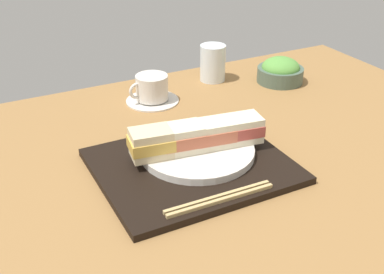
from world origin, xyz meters
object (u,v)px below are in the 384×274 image
coffee_cup (153,90)px  sandwich_inner_near (182,138)px  drinking_glass (213,63)px  sandwich_inner_far (212,134)px  salad_bowl (280,71)px  chopsticks_pair (220,199)px  sandwich_nearmost (151,143)px  sandwich_farmost (241,129)px  sandwich_plate (197,151)px

coffee_cup → sandwich_inner_near: bearing=-102.7°
sandwich_inner_near → drinking_glass: size_ratio=0.91×
sandwich_inner_far → coffee_cup: size_ratio=0.65×
salad_bowl → chopsticks_pair: bearing=-135.9°
sandwich_inner_near → drinking_glass: (27.52, 36.56, -0.68)cm
sandwich_nearmost → coffee_cup: bearing=66.1°
salad_bowl → drinking_glass: bearing=148.5°
sandwich_farmost → salad_bowl: bearing=42.6°
sandwich_inner_near → drinking_glass: 45.76cm
chopsticks_pair → sandwich_inner_far: bearing=65.2°
chopsticks_pair → sandwich_plate: bearing=76.0°
sandwich_inner_far → sandwich_farmost: size_ratio=1.00×
salad_bowl → chopsticks_pair: (-44.39, -43.00, -1.28)cm
sandwich_inner_near → sandwich_inner_far: 6.39cm
sandwich_farmost → coffee_cup: sandwich_farmost is taller
coffee_cup → drinking_glass: drinking_glass is taller
salad_bowl → chopsticks_pair: 61.82cm
sandwich_plate → salad_bowl: (40.42, 27.13, 0.88)cm
sandwich_plate → drinking_glass: (24.35, 36.99, 2.84)cm
sandwich_inner_near → coffee_cup: size_ratio=0.67×
sandwich_nearmost → chopsticks_pair: (5.54, -17.15, -3.99)cm
sandwich_nearmost → salad_bowl: size_ratio=0.72×
sandwich_plate → sandwich_inner_near: (-3.17, 0.42, 3.52)cm
drinking_glass → sandwich_inner_far: bearing=-119.5°
sandwich_plate → sandwich_farmost: sandwich_farmost is taller
sandwich_farmost → salad_bowl: 42.06cm
sandwich_farmost → salad_bowl: sandwich_farmost is taller
sandwich_nearmost → drinking_glass: drinking_glass is taller
sandwich_inner_far → sandwich_farmost: 6.39cm
sandwich_inner_far → drinking_glass: (21.18, 37.41, -0.58)cm
sandwich_nearmost → chopsticks_pair: sandwich_nearmost is taller
sandwich_inner_far → coffee_cup: bearing=89.0°
sandwich_plate → sandwich_inner_near: 4.75cm
drinking_glass → salad_bowl: bearing=-31.5°
sandwich_nearmost → salad_bowl: 56.29cm
sandwich_farmost → coffee_cup: size_ratio=0.65×
sandwich_inner_far → coffee_cup: 31.65cm
sandwich_nearmost → sandwich_inner_near: sandwich_nearmost is taller
sandwich_inner_far → sandwich_farmost: (6.33, -0.85, -0.01)cm
sandwich_plate → drinking_glass: 44.37cm
coffee_cup → drinking_glass: (20.61, 5.86, 1.86)cm
chopsticks_pair → sandwich_farmost: bearing=47.3°
sandwich_farmost → coffee_cup: (-5.77, 32.39, -2.43)cm
chopsticks_pair → drinking_glass: (28.31, 52.86, 3.24)cm
coffee_cup → drinking_glass: bearing=15.9°
chopsticks_pair → coffee_cup: 47.64cm
sandwich_plate → salad_bowl: bearing=33.9°
sandwich_nearmost → sandwich_farmost: (19.00, -2.55, -0.17)cm
sandwich_inner_near → coffee_cup: sandwich_inner_near is taller
drinking_glass → sandwich_inner_near: bearing=-127.0°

